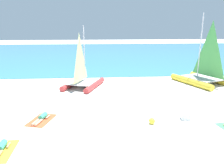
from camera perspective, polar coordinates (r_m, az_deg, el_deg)
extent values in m
plane|color=white|center=(20.23, -0.90, -0.22)|extent=(120.00, 120.00, 0.00)
cube|color=teal|center=(42.70, -2.76, 7.83)|extent=(120.00, 40.00, 0.05)
cylinder|color=#CC3838|center=(20.19, -9.94, 0.19)|extent=(1.82, 3.89, 0.46)
cylinder|color=#CC3838|center=(19.38, -4.38, -0.25)|extent=(1.82, 3.89, 0.46)
cube|color=silver|center=(19.53, -7.46, 0.56)|extent=(2.85, 3.12, 0.06)
cylinder|color=silver|center=(19.60, -7.03, 7.61)|extent=(0.09, 0.09, 4.74)
pyramid|color=#EAEA99|center=(18.77, -8.14, 6.81)|extent=(0.78, 1.97, 3.98)
cylinder|color=yellow|center=(21.45, 19.26, 0.57)|extent=(2.23, 4.66, 0.55)
cylinder|color=yellow|center=(23.25, 23.69, 1.21)|extent=(2.23, 4.66, 0.55)
cube|color=silver|center=(22.12, 22.07, 1.54)|extent=(3.44, 3.76, 0.07)
cylinder|color=silver|center=(22.16, 21.48, 9.02)|extent=(0.11, 0.11, 5.70)
pyramid|color=#4CA54C|center=(21.42, 23.63, 8.17)|extent=(0.97, 2.36, 4.78)
cube|color=yellow|center=(11.16, -26.40, -15.01)|extent=(1.16, 1.93, 0.01)
cylinder|color=#3FB28C|center=(11.25, -26.14, -13.83)|extent=(0.32, 0.63, 0.30)
sphere|color=tan|center=(11.58, -25.46, -12.88)|extent=(0.22, 0.22, 0.22)
cylinder|color=tan|center=(11.34, -24.75, -13.92)|extent=(0.11, 0.45, 0.10)
cube|color=#EA5933|center=(13.56, -17.45, -8.71)|extent=(1.57, 2.13, 0.01)
cylinder|color=#3FB28C|center=(13.66, -17.10, -7.79)|extent=(0.46, 0.68, 0.30)
sphere|color=#D8AD84|center=(14.00, -16.31, -7.18)|extent=(0.22, 0.22, 0.22)
cylinder|color=#D8AD84|center=(13.22, -18.75, -9.09)|extent=(0.34, 0.79, 0.14)
cylinder|color=#D8AD84|center=(13.14, -18.06, -9.19)|extent=(0.34, 0.79, 0.14)
cylinder|color=#D8AD84|center=(13.92, -17.58, -7.79)|extent=(0.22, 0.46, 0.10)
cylinder|color=#D8AD84|center=(13.73, -15.95, -8.00)|extent=(0.22, 0.46, 0.10)
sphere|color=yellow|center=(12.62, 10.07, -9.21)|extent=(0.35, 0.35, 0.35)
cube|color=white|center=(13.67, 18.10, -7.77)|extent=(0.50, 0.36, 0.36)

